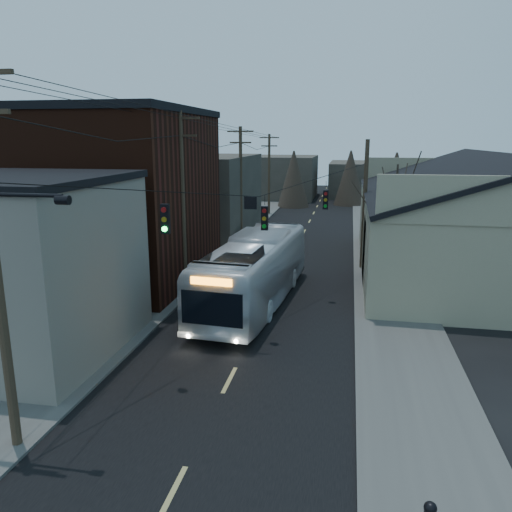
{
  "coord_description": "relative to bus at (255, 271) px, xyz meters",
  "views": [
    {
      "loc": [
        4.0,
        -8.11,
        8.59
      ],
      "look_at": [
        -0.33,
        14.99,
        3.0
      ],
      "focal_mm": 35.0,
      "sensor_mm": 36.0,
      "label": 1
    }
  ],
  "objects": [
    {
      "name": "sidewalk_left",
      "position": [
        -5.78,
        13.33,
        -1.74
      ],
      "size": [
        4.0,
        110.0,
        0.12
      ],
      "primitive_type": "cube",
      "color": "#474744",
      "rests_on": "ground"
    },
    {
      "name": "utility_lines",
      "position": [
        -2.39,
        7.47,
        3.15
      ],
      "size": [
        11.24,
        45.28,
        10.5
      ],
      "color": "#382B1E",
      "rests_on": "ground"
    },
    {
      "name": "bus",
      "position": [
        0.0,
        0.0,
        0.0
      ],
      "size": [
        4.13,
        13.16,
        3.61
      ],
      "primitive_type": "imported",
      "rotation": [
        0.0,
        0.0,
        3.06
      ],
      "color": "silver",
      "rests_on": "ground"
    },
    {
      "name": "building_left_far",
      "position": [
        -8.78,
        19.33,
        1.7
      ],
      "size": [
        9.0,
        14.0,
        7.0
      ],
      "primitive_type": "cube",
      "color": "#37322C",
      "rests_on": "ground"
    },
    {
      "name": "building_far_right",
      "position": [
        7.72,
        53.33,
        0.7
      ],
      "size": [
        12.0,
        14.0,
        5.0
      ],
      "primitive_type": "cube",
      "color": "#37322C",
      "rests_on": "ground"
    },
    {
      "name": "road_surface",
      "position": [
        0.72,
        13.33,
        -1.79
      ],
      "size": [
        9.0,
        110.0,
        0.02
      ],
      "primitive_type": "cube",
      "color": "black",
      "rests_on": "ground"
    },
    {
      "name": "bare_tree",
      "position": [
        7.22,
        3.33,
        1.8
      ],
      "size": [
        0.4,
        0.4,
        7.2
      ],
      "primitive_type": "cone",
      "color": "black",
      "rests_on": "ground"
    },
    {
      "name": "warehouse",
      "position": [
        13.72,
        8.33,
        0.89
      ],
      "size": [
        16.16,
        20.6,
        7.73
      ],
      "color": "gray",
      "rests_on": "ground"
    },
    {
      "name": "sidewalk_right",
      "position": [
        7.22,
        13.33,
        -1.74
      ],
      "size": [
        4.0,
        110.0,
        0.12
      ],
      "primitive_type": "cube",
      "color": "#474744",
      "rests_on": "ground"
    },
    {
      "name": "building_brick",
      "position": [
        -9.28,
        3.33,
        3.2
      ],
      "size": [
        10.0,
        12.0,
        10.0
      ],
      "primitive_type": "cube",
      "color": "black",
      "rests_on": "ground"
    },
    {
      "name": "building_clapboard",
      "position": [
        -8.28,
        -7.67,
        1.7
      ],
      "size": [
        8.0,
        8.0,
        7.0
      ],
      "primitive_type": "cube",
      "color": "slate",
      "rests_on": "ground"
    },
    {
      "name": "building_far_left",
      "position": [
        -5.28,
        48.33,
        1.2
      ],
      "size": [
        10.0,
        12.0,
        6.0
      ],
      "primitive_type": "cube",
      "color": "#37322C",
      "rests_on": "ground"
    },
    {
      "name": "parked_car",
      "position": [
        -3.22,
        14.78,
        -1.18
      ],
      "size": [
        1.45,
        3.81,
        1.24
      ],
      "primitive_type": "imported",
      "rotation": [
        0.0,
        0.0,
        0.04
      ],
      "color": "#AAADB2",
      "rests_on": "ground"
    }
  ]
}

